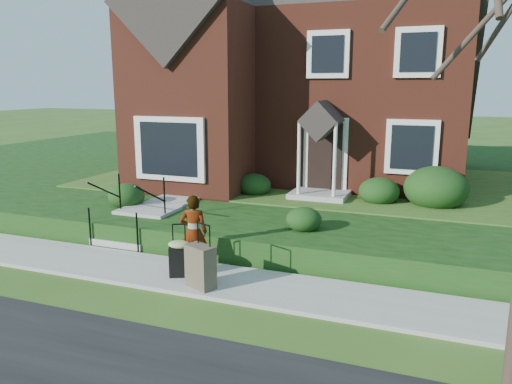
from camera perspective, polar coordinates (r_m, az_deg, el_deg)
The scene contains 10 objects.
ground at distance 10.07m, azimuth -7.16°, elevation -9.86°, with size 120.00×120.00×0.00m, color #2D5119.
sidewalk at distance 10.06m, azimuth -7.17°, elevation -9.64°, with size 60.00×1.60×0.08m, color #9E9B93.
terrace at distance 19.43m, azimuth 19.22°, elevation 1.17°, with size 44.00×20.00×0.60m, color #11330E.
walkway at distance 15.26m, azimuth -6.72°, elevation 0.20°, with size 1.20×6.00×0.06m, color #9E9B93.
main_house at distance 18.49m, azimuth 6.49°, elevation 16.70°, with size 10.40×10.20×9.40m.
front_steps at distance 12.66m, azimuth -13.32°, elevation -3.23°, with size 1.40×2.02×1.50m.
foundation_shrubs at distance 14.14m, azimuth 4.96°, elevation 1.22°, with size 10.05×4.70×1.18m.
woman at distance 10.18m, azimuth -7.14°, elevation -4.57°, with size 0.56×0.37×1.53m, color #999999.
suitcase_black at distance 9.90m, azimuth -8.75°, elevation -7.28°, with size 0.54×0.50×1.05m.
suitcase_olive at distance 9.33m, azimuth -6.36°, elevation -8.45°, with size 0.63×0.51×1.21m.
Camera 1 is at (4.47, -8.21, 3.74)m, focal length 35.00 mm.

